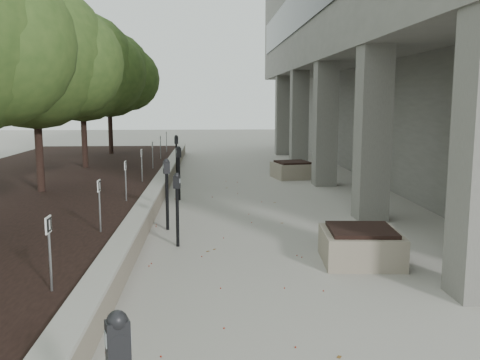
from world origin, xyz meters
name	(u,v)px	position (x,y,z in m)	size (l,w,h in m)	color
ground	(241,334)	(0.00, 0.00, 0.00)	(90.00, 90.00, 0.00)	#99958D
retaining_wall	(159,189)	(-1.82, 9.00, 0.25)	(0.39, 26.00, 0.50)	gray
planting_bed	(28,192)	(-5.50, 9.00, 0.20)	(7.00, 26.00, 0.40)	black
crabapple_tree_3	(36,86)	(-4.80, 8.00, 3.12)	(4.60, 4.00, 5.44)	#2F4A1C
crabapple_tree_4	(82,90)	(-4.80, 13.00, 3.12)	(4.60, 4.00, 5.44)	#2F4A1C
crabapple_tree_5	(109,93)	(-4.80, 18.00, 3.12)	(4.60, 4.00, 5.44)	#2F4A1C
parking_sign_2	(50,254)	(-2.35, 0.50, 0.88)	(0.04, 0.22, 0.96)	black
parking_sign_3	(100,206)	(-2.35, 3.50, 0.88)	(0.04, 0.22, 0.96)	black
parking_sign_4	(126,181)	(-2.35, 6.50, 0.88)	(0.04, 0.22, 0.96)	black
parking_sign_5	(142,165)	(-2.35, 9.50, 0.88)	(0.04, 0.22, 0.96)	black
parking_sign_6	(153,155)	(-2.35, 12.50, 0.88)	(0.04, 0.22, 0.96)	black
parking_sign_7	(161,147)	(-2.35, 15.50, 0.88)	(0.04, 0.22, 0.96)	black
parking_sign_8	(166,142)	(-2.35, 18.50, 0.88)	(0.04, 0.22, 0.96)	black
parking_meter_2	(177,210)	(-0.98, 3.87, 0.71)	(0.14, 0.10, 1.42)	black
parking_meter_3	(167,194)	(-1.28, 5.21, 0.77)	(0.15, 0.11, 1.55)	black
parking_meter_4	(179,173)	(-1.22, 8.63, 0.76)	(0.15, 0.11, 1.52)	black
parking_meter_5	(177,156)	(-1.55, 12.97, 0.77)	(0.15, 0.11, 1.55)	black
planter_front	(361,245)	(2.23, 2.70, 0.30)	(1.29, 1.29, 0.60)	gray
planter_back	(292,170)	(2.62, 12.67, 0.30)	(1.30, 1.30, 0.60)	gray
berry_scatter	(222,231)	(-0.10, 5.00, 0.01)	(3.30, 14.10, 0.02)	maroon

